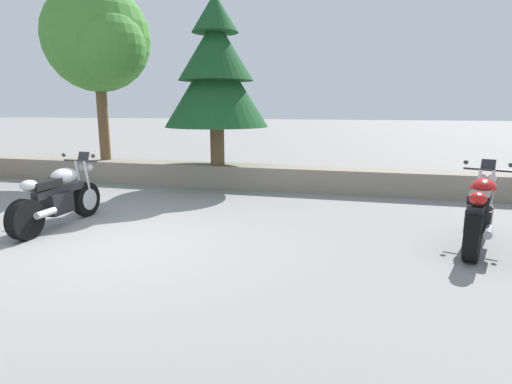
{
  "coord_description": "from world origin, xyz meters",
  "views": [
    {
      "loc": [
        3.45,
        -5.01,
        1.98
      ],
      "look_at": [
        1.86,
        1.2,
        0.65
      ],
      "focal_mm": 29.06,
      "sensor_mm": 36.0,
      "label": 1
    }
  ],
  "objects_px": {
    "motorcycle_red_centre": "(480,213)",
    "pine_tree_mid_left": "(216,72)",
    "leafy_tree_far_left": "(100,40)",
    "motorcycle_silver_near_left": "(59,198)"
  },
  "relations": [
    {
      "from": "motorcycle_red_centre",
      "to": "pine_tree_mid_left",
      "type": "relative_size",
      "value": 0.5
    },
    {
      "from": "leafy_tree_far_left",
      "to": "pine_tree_mid_left",
      "type": "bearing_deg",
      "value": -2.89
    },
    {
      "from": "motorcycle_silver_near_left",
      "to": "leafy_tree_far_left",
      "type": "distance_m",
      "value": 5.52
    },
    {
      "from": "motorcycle_silver_near_left",
      "to": "pine_tree_mid_left",
      "type": "xyz_separation_m",
      "value": [
        1.38,
        3.99,
        2.29
      ]
    },
    {
      "from": "pine_tree_mid_left",
      "to": "motorcycle_red_centre",
      "type": "bearing_deg",
      "value": -32.92
    },
    {
      "from": "motorcycle_red_centre",
      "to": "leafy_tree_far_left",
      "type": "relative_size",
      "value": 0.44
    },
    {
      "from": "leafy_tree_far_left",
      "to": "pine_tree_mid_left",
      "type": "distance_m",
      "value": 3.32
    },
    {
      "from": "motorcycle_red_centre",
      "to": "leafy_tree_far_left",
      "type": "distance_m",
      "value": 9.6
    },
    {
      "from": "motorcycle_silver_near_left",
      "to": "motorcycle_red_centre",
      "type": "bearing_deg",
      "value": 5.67
    },
    {
      "from": "leafy_tree_far_left",
      "to": "pine_tree_mid_left",
      "type": "xyz_separation_m",
      "value": [
        3.21,
        -0.16,
        -0.87
      ]
    }
  ]
}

